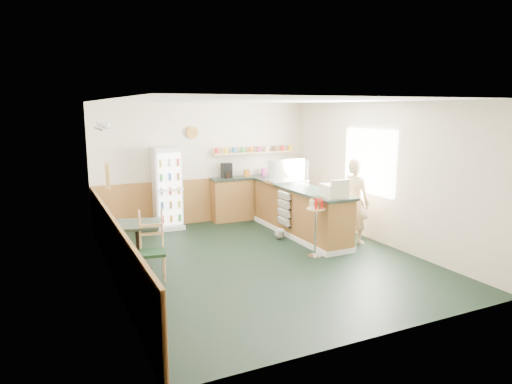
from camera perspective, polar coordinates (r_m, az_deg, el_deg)
ground at (r=7.99m, az=0.92°, el=-8.39°), size 6.00×6.00×0.00m
room_envelope at (r=8.20m, az=-2.74°, el=3.04°), size 5.04×6.02×2.72m
service_counter at (r=9.40m, az=5.41°, el=-2.62°), size 0.68×3.01×1.01m
back_counter at (r=10.80m, az=-0.01°, el=-0.37°), size 2.24×0.42×1.69m
drinks_fridge at (r=9.96m, az=-10.99°, el=0.43°), size 0.58×0.52×1.76m
display_case at (r=9.71m, az=3.86°, el=2.58°), size 0.86×0.45×0.49m
cash_register at (r=8.28m, az=9.72°, el=0.18°), size 0.44×0.45×0.23m
shopkeeper at (r=8.96m, az=12.32°, el=-1.08°), size 0.53×0.64×1.65m
condiment_stand at (r=8.01m, az=7.49°, el=-3.21°), size 0.33×0.33×1.02m
newspaper_rack at (r=9.19m, az=3.53°, el=-2.15°), size 0.09×0.44×0.70m
cafe_table at (r=7.56m, az=-14.55°, el=-5.49°), size 0.88×0.88×0.78m
cafe_chair at (r=7.19m, az=-13.03°, el=-6.25°), size 0.46×0.46×1.05m
dog_doorstop at (r=9.14m, az=3.00°, el=-5.22°), size 0.20×0.26×0.24m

